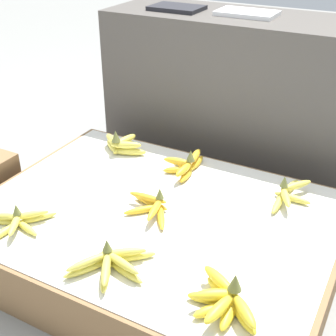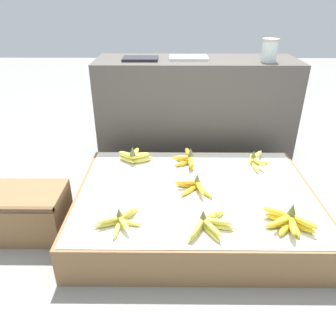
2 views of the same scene
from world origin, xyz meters
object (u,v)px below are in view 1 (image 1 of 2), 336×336
banana_bunch_middle_midleft (152,206)px  banana_bunch_back_midleft (186,165)px  banana_bunch_front_left (17,221)px  banana_bunch_back_midright (288,193)px  banana_bunch_front_midright (224,301)px  banana_bunch_front_midleft (111,263)px  foam_tray_white (247,13)px  banana_bunch_back_left (121,144)px

banana_bunch_middle_midleft → banana_bunch_back_midleft: size_ratio=0.83×
banana_bunch_front_left → banana_bunch_middle_midleft: banana_bunch_middle_midleft is taller
banana_bunch_back_midleft → banana_bunch_back_midright: 0.41m
banana_bunch_front_midright → banana_bunch_front_midleft: bearing=-177.9°
banana_bunch_front_midright → banana_bunch_middle_midleft: bearing=142.3°
banana_bunch_front_midleft → banana_bunch_back_midright: size_ratio=0.89×
banana_bunch_back_midright → banana_bunch_front_left: bearing=-141.4°
banana_bunch_front_midleft → banana_bunch_back_midright: banana_bunch_back_midright is taller
banana_bunch_front_midright → banana_bunch_back_midleft: banana_bunch_front_midright is taller
banana_bunch_front_left → foam_tray_white: 1.27m
banana_bunch_back_midleft → foam_tray_white: bearing=87.9°
banana_bunch_front_midleft → banana_bunch_back_midleft: size_ratio=0.95×
banana_bunch_front_midright → banana_bunch_back_midleft: bearing=124.1°
banana_bunch_middle_midleft → banana_bunch_back_left: size_ratio=0.90×
banana_bunch_back_midleft → banana_bunch_front_midright: bearing=-55.9°
banana_bunch_back_left → banana_bunch_back_midright: 0.73m
banana_bunch_front_left → foam_tray_white: bearing=73.1°
banana_bunch_back_midright → foam_tray_white: 0.83m
banana_bunch_back_midleft → foam_tray_white: (0.02, 0.53, 0.49)m
banana_bunch_back_midleft → banana_bunch_back_left: bearing=176.4°
banana_bunch_front_midleft → banana_bunch_middle_midleft: banana_bunch_front_midleft is taller
banana_bunch_back_midright → foam_tray_white: (-0.39, 0.53, 0.50)m
banana_bunch_front_left → banana_bunch_back_midleft: banana_bunch_back_midleft is taller
banana_bunch_back_midright → banana_bunch_back_midleft: bearing=178.8°
banana_bunch_front_left → banana_bunch_front_midleft: (0.39, -0.03, 0.00)m
banana_bunch_front_midleft → banana_bunch_back_midright: (0.34, 0.61, 0.00)m
banana_bunch_front_left → banana_bunch_back_midright: banana_bunch_back_midright is taller
banana_bunch_front_midleft → banana_bunch_front_midright: size_ratio=1.05×
banana_bunch_front_left → banana_bunch_middle_midleft: (0.34, 0.28, 0.00)m
foam_tray_white → banana_bunch_front_left: bearing=-106.9°
foam_tray_white → banana_bunch_back_left: bearing=-123.9°
banana_bunch_front_midright → banana_bunch_middle_midleft: 0.49m
banana_bunch_middle_midleft → banana_bunch_back_midleft: 0.31m
banana_bunch_front_midright → banana_bunch_back_midright: 0.60m
banana_bunch_front_left → banana_bunch_front_midleft: 0.39m
banana_bunch_front_midright → banana_bunch_back_midleft: 0.74m
banana_bunch_back_midleft → banana_bunch_back_midright: (0.41, -0.01, -0.00)m
banana_bunch_front_left → banana_bunch_middle_midleft: bearing=39.5°
banana_bunch_front_left → banana_bunch_front_midleft: bearing=-4.3°
banana_bunch_middle_midleft → banana_bunch_back_midleft: (-0.02, 0.31, 0.00)m
banana_bunch_back_midright → foam_tray_white: size_ratio=1.03×
banana_bunch_front_left → banana_bunch_back_left: bearing=89.9°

